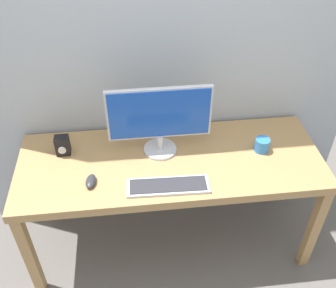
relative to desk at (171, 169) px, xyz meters
name	(u,v)px	position (x,y,z in m)	size (l,w,h in m)	color
ground_plane	(170,238)	(0.00, 0.00, -0.68)	(6.00, 6.00, 0.00)	slate
wall_back	(163,11)	(0.00, 0.38, 0.82)	(2.49, 0.04, 3.00)	#B2BCC6
desk	(171,169)	(0.00, 0.00, 0.00)	(1.80, 0.67, 0.75)	tan
monitor	(160,118)	(-0.05, 0.10, 0.31)	(0.60, 0.20, 0.43)	silver
keyboard_primary	(168,186)	(-0.04, -0.22, 0.08)	(0.46, 0.15, 0.02)	silver
mouse	(91,181)	(-0.46, -0.15, 0.09)	(0.05, 0.11, 0.04)	#333338
audio_controller	(63,145)	(-0.63, 0.13, 0.14)	(0.08, 0.08, 0.12)	black
coffee_mug	(262,145)	(0.55, 0.02, 0.12)	(0.09, 0.09, 0.08)	#337FD8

